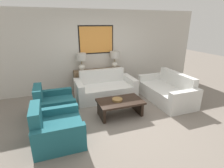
{
  "coord_description": "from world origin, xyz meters",
  "views": [
    {
      "loc": [
        -1.52,
        -3.5,
        2.23
      ],
      "look_at": [
        0.0,
        0.73,
        0.65
      ],
      "focal_mm": 28.0,
      "sensor_mm": 36.0,
      "label": 1
    }
  ],
  "objects_px": {
    "console_table": "(99,80)",
    "couch_by_side": "(167,91)",
    "table_lamp_right": "(115,57)",
    "coffee_table": "(120,105)",
    "decorative_bowl": "(117,100)",
    "armchair_near_camera": "(56,129)",
    "table_lamp_left": "(81,60)",
    "couch_by_back_wall": "(105,89)",
    "armchair_near_back_wall": "(54,106)"
  },
  "relations": [
    {
      "from": "table_lamp_right",
      "to": "decorative_bowl",
      "type": "distance_m",
      "value": 2.07
    },
    {
      "from": "table_lamp_right",
      "to": "armchair_near_back_wall",
      "type": "xyz_separation_m",
      "value": [
        -2.12,
        -1.33,
        -0.84
      ]
    },
    {
      "from": "couch_by_side",
      "to": "decorative_bowl",
      "type": "distance_m",
      "value": 1.77
    },
    {
      "from": "table_lamp_right",
      "to": "coffee_table",
      "type": "xyz_separation_m",
      "value": [
        -0.55,
        -1.88,
        -0.82
      ]
    },
    {
      "from": "couch_by_side",
      "to": "armchair_near_camera",
      "type": "height_order",
      "value": "couch_by_side"
    },
    {
      "from": "table_lamp_right",
      "to": "decorative_bowl",
      "type": "height_order",
      "value": "table_lamp_right"
    },
    {
      "from": "console_table",
      "to": "armchair_near_back_wall",
      "type": "relative_size",
      "value": 1.75
    },
    {
      "from": "console_table",
      "to": "couch_by_side",
      "type": "height_order",
      "value": "couch_by_side"
    },
    {
      "from": "table_lamp_right",
      "to": "coffee_table",
      "type": "height_order",
      "value": "table_lamp_right"
    },
    {
      "from": "table_lamp_left",
      "to": "decorative_bowl",
      "type": "xyz_separation_m",
      "value": [
        0.52,
        -1.86,
        -0.68
      ]
    },
    {
      "from": "table_lamp_right",
      "to": "armchair_near_back_wall",
      "type": "bearing_deg",
      "value": -147.88
    },
    {
      "from": "decorative_bowl",
      "to": "table_lamp_left",
      "type": "bearing_deg",
      "value": 105.53
    },
    {
      "from": "couch_by_back_wall",
      "to": "decorative_bowl",
      "type": "bearing_deg",
      "value": -92.58
    },
    {
      "from": "decorative_bowl",
      "to": "couch_by_back_wall",
      "type": "bearing_deg",
      "value": 87.42
    },
    {
      "from": "armchair_near_camera",
      "to": "table_lamp_left",
      "type": "bearing_deg",
      "value": 67.94
    },
    {
      "from": "armchair_near_back_wall",
      "to": "table_lamp_left",
      "type": "bearing_deg",
      "value": 53.51
    },
    {
      "from": "table_lamp_left",
      "to": "couch_by_back_wall",
      "type": "bearing_deg",
      "value": -50.24
    },
    {
      "from": "decorative_bowl",
      "to": "coffee_table",
      "type": "bearing_deg",
      "value": -21.38
    },
    {
      "from": "table_lamp_right",
      "to": "armchair_near_camera",
      "type": "distance_m",
      "value": 3.34
    },
    {
      "from": "coffee_table",
      "to": "decorative_bowl",
      "type": "distance_m",
      "value": 0.15
    },
    {
      "from": "console_table",
      "to": "decorative_bowl",
      "type": "height_order",
      "value": "console_table"
    },
    {
      "from": "couch_by_back_wall",
      "to": "armchair_near_back_wall",
      "type": "bearing_deg",
      "value": -157.33
    },
    {
      "from": "console_table",
      "to": "armchair_near_camera",
      "type": "bearing_deg",
      "value": -122.58
    },
    {
      "from": "console_table",
      "to": "couch_by_side",
      "type": "relative_size",
      "value": 0.92
    },
    {
      "from": "couch_by_side",
      "to": "coffee_table",
      "type": "height_order",
      "value": "couch_by_side"
    },
    {
      "from": "couch_by_back_wall",
      "to": "armchair_near_back_wall",
      "type": "xyz_separation_m",
      "value": [
        -1.56,
        -0.65,
        -0.01
      ]
    },
    {
      "from": "console_table",
      "to": "couch_by_back_wall",
      "type": "height_order",
      "value": "couch_by_back_wall"
    },
    {
      "from": "armchair_near_back_wall",
      "to": "armchair_near_camera",
      "type": "xyz_separation_m",
      "value": [
        0.0,
        -1.1,
        0.0
      ]
    },
    {
      "from": "couch_by_side",
      "to": "couch_by_back_wall",
      "type": "bearing_deg",
      "value": 153.8
    },
    {
      "from": "couch_by_side",
      "to": "armchair_near_back_wall",
      "type": "distance_m",
      "value": 3.24
    },
    {
      "from": "console_table",
      "to": "table_lamp_left",
      "type": "distance_m",
      "value": 0.94
    },
    {
      "from": "table_lamp_right",
      "to": "couch_by_back_wall",
      "type": "relative_size",
      "value": 0.32
    },
    {
      "from": "console_table",
      "to": "couch_by_back_wall",
      "type": "xyz_separation_m",
      "value": [
        0.0,
        -0.68,
        -0.09
      ]
    },
    {
      "from": "couch_by_back_wall",
      "to": "armchair_near_camera",
      "type": "relative_size",
      "value": 1.89
    },
    {
      "from": "table_lamp_right",
      "to": "coffee_table",
      "type": "relative_size",
      "value": 0.52
    },
    {
      "from": "table_lamp_right",
      "to": "console_table",
      "type": "bearing_deg",
      "value": 180.0
    },
    {
      "from": "couch_by_side",
      "to": "armchair_near_back_wall",
      "type": "relative_size",
      "value": 1.89
    },
    {
      "from": "coffee_table",
      "to": "couch_by_side",
      "type": "bearing_deg",
      "value": 12.62
    },
    {
      "from": "table_lamp_right",
      "to": "armchair_near_camera",
      "type": "relative_size",
      "value": 0.61
    },
    {
      "from": "coffee_table",
      "to": "decorative_bowl",
      "type": "bearing_deg",
      "value": 158.62
    },
    {
      "from": "decorative_bowl",
      "to": "armchair_near_camera",
      "type": "height_order",
      "value": "armchair_near_camera"
    },
    {
      "from": "decorative_bowl",
      "to": "armchair_near_camera",
      "type": "relative_size",
      "value": 0.27
    },
    {
      "from": "console_table",
      "to": "table_lamp_left",
      "type": "xyz_separation_m",
      "value": [
        -0.57,
        0.0,
        0.74
      ]
    },
    {
      "from": "coffee_table",
      "to": "armchair_near_camera",
      "type": "bearing_deg",
      "value": -160.7
    },
    {
      "from": "couch_by_back_wall",
      "to": "table_lamp_left",
      "type": "bearing_deg",
      "value": 129.76
    },
    {
      "from": "armchair_near_back_wall",
      "to": "console_table",
      "type": "bearing_deg",
      "value": 40.61
    },
    {
      "from": "table_lamp_left",
      "to": "decorative_bowl",
      "type": "height_order",
      "value": "table_lamp_left"
    },
    {
      "from": "console_table",
      "to": "couch_by_side",
      "type": "distance_m",
      "value": 2.26
    },
    {
      "from": "table_lamp_left",
      "to": "armchair_near_back_wall",
      "type": "xyz_separation_m",
      "value": [
        -0.99,
        -1.33,
        -0.84
      ]
    },
    {
      "from": "table_lamp_left",
      "to": "decorative_bowl",
      "type": "bearing_deg",
      "value": -74.47
    }
  ]
}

